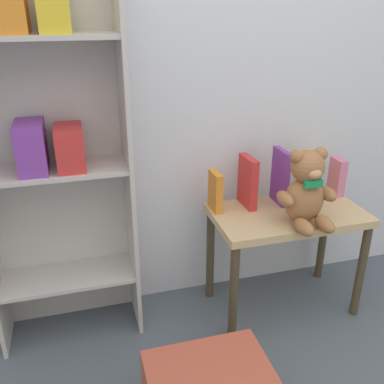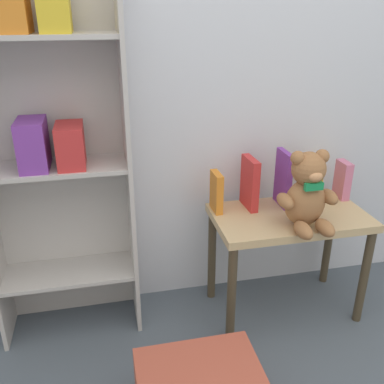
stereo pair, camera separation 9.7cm
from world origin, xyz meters
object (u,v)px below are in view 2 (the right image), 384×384
object	(u,v)px
book_standing_pink	(343,180)
teddy_bear	(307,193)
display_table	(289,230)
book_standing_orange	(216,192)
book_standing_purple	(283,179)
book_standing_yellow	(313,179)
book_standing_red	(250,183)
bookshelf_side	(53,145)

from	to	relation	value
book_standing_pink	teddy_bear	bearing A→B (deg)	-140.96
display_table	book_standing_orange	distance (m)	0.38
teddy_bear	book_standing_purple	world-z (taller)	teddy_bear
book_standing_purple	book_standing_yellow	distance (m)	0.16
book_standing_red	book_standing_orange	bearing A→B (deg)	179.45
bookshelf_side	book_standing_yellow	xyz separation A→B (m)	(1.16, -0.03, -0.24)
display_table	teddy_bear	world-z (taller)	teddy_bear
bookshelf_side	teddy_bear	bearing A→B (deg)	-14.49
book_standing_pink	book_standing_purple	bearing A→B (deg)	-175.92
teddy_bear	book_standing_yellow	bearing A→B (deg)	57.23
teddy_bear	book_standing_red	bearing A→B (deg)	125.73
teddy_bear	book_standing_yellow	size ratio (longest dim) A/B	1.49
book_standing_purple	book_standing_yellow	bearing A→B (deg)	4.31
bookshelf_side	display_table	world-z (taller)	bookshelf_side
book_standing_red	book_standing_pink	distance (m)	0.48
book_standing_purple	book_standing_red	bearing A→B (deg)	177.37
book_standing_yellow	display_table	bearing A→B (deg)	-145.78
display_table	book_standing_orange	xyz separation A→B (m)	(-0.32, 0.11, 0.17)
teddy_bear	book_standing_orange	distance (m)	0.40
book_standing_orange	book_standing_purple	bearing A→B (deg)	-1.75
book_standing_purple	display_table	bearing A→B (deg)	-89.61
display_table	book_standing_red	xyz separation A→B (m)	(-0.16, 0.12, 0.20)
book_standing_orange	book_standing_red	size ratio (longest dim) A/B	0.77
book_standing_yellow	teddy_bear	bearing A→B (deg)	-124.90
book_standing_red	book_standing_yellow	distance (m)	0.32
book_standing_purple	book_standing_pink	bearing A→B (deg)	2.90
book_standing_purple	bookshelf_side	bearing A→B (deg)	178.30
book_standing_pink	book_standing_orange	bearing A→B (deg)	-177.48
book_standing_orange	book_standing_red	distance (m)	0.16
teddy_bear	book_standing_purple	size ratio (longest dim) A/B	1.28
book_standing_orange	book_standing_pink	distance (m)	0.64
teddy_bear	book_standing_pink	world-z (taller)	teddy_bear
book_standing_orange	book_standing_pink	size ratio (longest dim) A/B	0.99
display_table	book_standing_purple	bearing A→B (deg)	90.00
book_standing_orange	book_standing_red	bearing A→B (deg)	0.67
book_standing_red	book_standing_pink	xyz separation A→B (m)	(0.48, 0.01, -0.03)
bookshelf_side	book_standing_red	distance (m)	0.88
display_table	teddy_bear	bearing A→B (deg)	-86.13
bookshelf_side	book_standing_orange	world-z (taller)	bookshelf_side
book_standing_purple	book_standing_pink	xyz separation A→B (m)	(0.32, 0.01, -0.04)
display_table	book_standing_pink	bearing A→B (deg)	20.68
bookshelf_side	book_standing_orange	distance (m)	0.73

